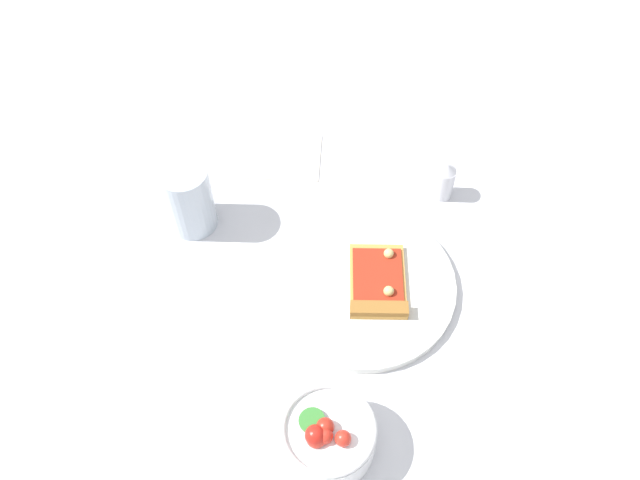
% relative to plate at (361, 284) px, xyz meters
% --- Properties ---
extents(ground_plane, '(2.40, 2.40, 0.00)m').
position_rel_plate_xyz_m(ground_plane, '(0.03, 0.01, -0.01)').
color(ground_plane, silver).
rests_on(ground_plane, ground).
extents(plate, '(0.27, 0.27, 0.01)m').
position_rel_plate_xyz_m(plate, '(0.00, 0.00, 0.00)').
color(plate, silver).
rests_on(plate, ground_plane).
extents(pizza_slice_main, '(0.10, 0.13, 0.02)m').
position_rel_plate_xyz_m(pizza_slice_main, '(-0.02, 0.01, 0.01)').
color(pizza_slice_main, gold).
rests_on(pizza_slice_main, plate).
extents(salad_bowl, '(0.12, 0.12, 0.08)m').
position_rel_plate_xyz_m(salad_bowl, '(0.08, 0.22, 0.03)').
color(salad_bowl, white).
rests_on(salad_bowl, ground_plane).
extents(soda_glass, '(0.07, 0.07, 0.12)m').
position_rel_plate_xyz_m(soda_glass, '(0.24, -0.15, 0.05)').
color(soda_glass, silver).
rests_on(soda_glass, ground_plane).
extents(paper_napkin, '(0.15, 0.13, 0.00)m').
position_rel_plate_xyz_m(paper_napkin, '(0.10, -0.27, -0.01)').
color(paper_napkin, silver).
rests_on(paper_napkin, ground_plane).
extents(pepper_shaker, '(0.03, 0.03, 0.07)m').
position_rel_plate_xyz_m(pepper_shaker, '(-0.15, -0.15, 0.03)').
color(pepper_shaker, silver).
rests_on(pepper_shaker, ground_plane).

